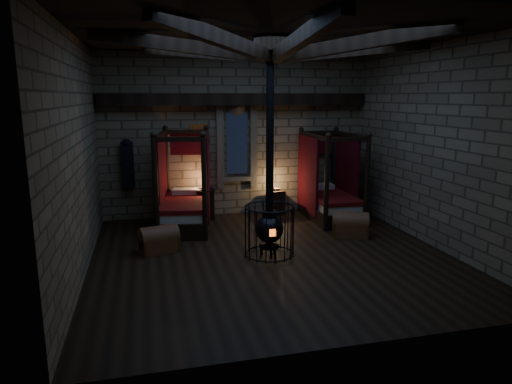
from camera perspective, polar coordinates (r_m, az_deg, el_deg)
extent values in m
cube|color=black|center=(9.23, 1.95, -7.92)|extent=(7.00, 7.00, 0.01)
cube|color=#847054|center=(12.13, -2.47, 7.03)|extent=(7.00, 0.02, 4.20)
cube|color=#847054|center=(5.49, 11.99, 0.87)|extent=(7.00, 0.02, 4.20)
cube|color=#847054|center=(8.49, -21.38, 4.14)|extent=(0.02, 7.00, 4.20)
cube|color=#847054|center=(10.26, 21.32, 5.35)|extent=(0.02, 7.00, 4.20)
cube|color=black|center=(8.75, 2.16, 18.94)|extent=(7.00, 7.00, 0.01)
cube|color=black|center=(11.91, -2.33, 11.52)|extent=(6.86, 0.35, 0.30)
cylinder|color=black|center=(8.73, 2.15, 17.96)|extent=(0.70, 0.70, 0.25)
cube|color=black|center=(12.10, -2.41, 6.07)|extent=(0.55, 0.04, 1.60)
cube|color=maroon|center=(11.94, -7.17, 6.87)|extent=(0.45, 0.03, 0.65)
cube|color=black|center=(11.82, -15.73, 3.30)|extent=(0.30, 0.10, 1.15)
cube|color=black|center=(12.89, 10.04, 4.24)|extent=(0.30, 0.10, 1.15)
cube|color=black|center=(11.18, -8.82, -3.49)|extent=(1.47, 2.32, 0.37)
cube|color=beige|center=(11.11, -8.87, -2.04)|extent=(1.31, 2.14, 0.23)
cube|color=maroon|center=(11.07, -8.90, -1.31)|extent=(1.38, 2.19, 0.10)
cube|color=beige|center=(11.82, -8.61, 0.06)|extent=(0.78, 0.48, 0.15)
cube|color=#51060F|center=(11.92, -8.69, 5.98)|extent=(1.14, 0.24, 0.57)
cylinder|color=black|center=(10.01, -12.43, 0.20)|extent=(0.11, 0.11, 2.29)
cylinder|color=black|center=(12.04, -11.06, 2.20)|extent=(0.11, 0.11, 2.29)
cylinder|color=black|center=(9.92, -6.47, 0.29)|extent=(0.11, 0.11, 2.29)
cylinder|color=black|center=(11.96, -6.10, 2.29)|extent=(0.11, 0.11, 2.29)
cube|color=#51060F|center=(11.32, -11.65, 1.84)|extent=(0.32, 1.55, 2.03)
cube|color=#51060F|center=(11.23, -6.06, 1.94)|extent=(0.32, 1.55, 2.03)
cube|color=black|center=(11.98, 9.23, -2.49)|extent=(1.14, 2.12, 0.36)
cube|color=beige|center=(11.92, 9.27, -1.18)|extent=(1.02, 1.95, 0.22)
cube|color=maroon|center=(11.89, 9.30, -0.53)|extent=(1.08, 1.99, 0.10)
cube|color=beige|center=(12.56, 8.06, 0.65)|extent=(0.71, 0.37, 0.14)
cube|color=#51060F|center=(12.65, 7.79, 6.02)|extent=(1.10, 0.08, 0.55)
cylinder|color=black|center=(10.69, 8.82, 0.85)|extent=(0.11, 0.11, 2.21)
cylinder|color=black|center=(12.56, 5.58, 2.57)|extent=(0.11, 0.11, 2.21)
cylinder|color=black|center=(11.09, 13.67, 1.04)|extent=(0.11, 0.11, 2.21)
cylinder|color=black|center=(12.89, 9.84, 2.69)|extent=(0.11, 0.11, 2.21)
cube|color=#51060F|center=(11.88, 6.47, 2.26)|extent=(0.10, 1.50, 1.96)
cube|color=#51060F|center=(12.26, 11.19, 2.40)|extent=(0.10, 1.50, 1.96)
cube|color=brown|center=(9.59, -12.02, -6.40)|extent=(0.86, 0.66, 0.32)
cylinder|color=brown|center=(9.55, -12.06, -5.50)|extent=(0.86, 0.66, 0.46)
cube|color=#A57632|center=(9.50, -14.05, -6.68)|extent=(0.18, 0.48, 0.33)
cube|color=#A57632|center=(9.70, -10.03, -6.11)|extent=(0.18, 0.48, 0.33)
cube|color=brown|center=(10.60, 11.68, -4.58)|extent=(0.91, 0.74, 0.33)
cylinder|color=brown|center=(10.56, 11.72, -3.73)|extent=(0.91, 0.74, 0.48)
cube|color=#A57632|center=(10.58, 9.70, -4.53)|extent=(0.23, 0.48, 0.35)
cube|color=#A57632|center=(10.63, 13.66, -4.63)|extent=(0.23, 0.48, 0.35)
cube|color=black|center=(11.89, -6.36, -1.60)|extent=(0.46, 0.44, 0.73)
cube|color=black|center=(11.81, -6.40, 0.23)|extent=(0.51, 0.49, 0.04)
cylinder|color=#A57632|center=(11.79, -6.41, 0.72)|extent=(0.10, 0.10, 0.17)
cube|color=black|center=(12.27, 2.58, -1.38)|extent=(0.40, 0.38, 0.62)
cube|color=black|center=(12.20, 2.59, 0.12)|extent=(0.44, 0.42, 0.04)
cube|color=brown|center=(12.19, 2.60, 0.37)|extent=(0.17, 0.13, 0.04)
cylinder|color=black|center=(9.15, 1.66, -6.62)|extent=(0.40, 0.40, 0.10)
sphere|color=black|center=(9.05, 1.68, -4.63)|extent=(0.56, 0.56, 0.56)
cylinder|color=black|center=(8.97, 1.69, -2.79)|extent=(0.28, 0.28, 0.14)
cube|color=#FF5914|center=(8.80, 2.15, -5.12)|extent=(0.14, 0.02, 0.14)
cylinder|color=black|center=(8.70, 1.75, 7.61)|extent=(0.15, 0.15, 3.15)
torus|color=black|center=(9.21, 1.66, -7.68)|extent=(0.99, 0.99, 0.03)
torus|color=black|center=(8.94, 1.69, -1.86)|extent=(0.99, 0.99, 0.03)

